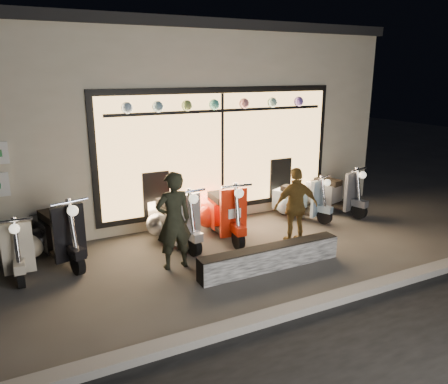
# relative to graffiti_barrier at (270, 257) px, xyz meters

# --- Properties ---
(ground) EXTENTS (40.00, 40.00, 0.00)m
(ground) POSITION_rel_graffiti_barrier_xyz_m (-0.41, 0.65, -0.20)
(ground) COLOR #383533
(ground) RESTS_ON ground
(kerb) EXTENTS (40.00, 0.25, 0.12)m
(kerb) POSITION_rel_graffiti_barrier_xyz_m (-0.41, -1.35, -0.14)
(kerb) COLOR slate
(kerb) RESTS_ON ground
(shop_building) EXTENTS (10.20, 6.23, 4.20)m
(shop_building) POSITION_rel_graffiti_barrier_xyz_m (-0.41, 5.63, 1.90)
(shop_building) COLOR beige
(shop_building) RESTS_ON ground
(graffiti_barrier) EXTENTS (2.56, 0.28, 0.40)m
(graffiti_barrier) POSITION_rel_graffiti_barrier_xyz_m (0.00, 0.00, 0.00)
(graffiti_barrier) COLOR black
(graffiti_barrier) RESTS_ON ground
(scooter_silver) EXTENTS (0.64, 1.61, 1.15)m
(scooter_silver) POSITION_rel_graffiti_barrier_xyz_m (-1.03, 1.89, 0.26)
(scooter_silver) COLOR black
(scooter_silver) RESTS_ON ground
(scooter_red) EXTENTS (0.60, 1.63, 1.16)m
(scooter_red) POSITION_rel_graffiti_barrier_xyz_m (-0.01, 1.81, 0.27)
(scooter_red) COLOR black
(scooter_red) RESTS_ON ground
(scooter_black) EXTENTS (0.80, 1.65, 1.18)m
(scooter_black) POSITION_rel_graffiti_barrier_xyz_m (-3.12, 2.05, 0.27)
(scooter_black) COLOR black
(scooter_black) RESTS_ON ground
(scooter_cream) EXTENTS (0.47, 1.44, 1.03)m
(scooter_cream) POSITION_rel_graffiti_barrier_xyz_m (-3.73, 1.90, 0.21)
(scooter_cream) COLOR black
(scooter_cream) RESTS_ON ground
(scooter_blue) EXTENTS (0.82, 1.36, 1.00)m
(scooter_blue) POSITION_rel_graffiti_barrier_xyz_m (1.94, 2.00, 0.20)
(scooter_blue) COLOR black
(scooter_blue) RESTS_ON ground
(scooter_grey) EXTENTS (0.77, 1.53, 1.09)m
(scooter_grey) POSITION_rel_graffiti_barrier_xyz_m (2.92, 2.02, 0.24)
(scooter_grey) COLOR black
(scooter_grey) RESTS_ON ground
(man) EXTENTS (0.60, 0.40, 1.66)m
(man) POSITION_rel_graffiti_barrier_xyz_m (-1.40, 0.77, 0.63)
(man) COLOR black
(man) RESTS_ON ground
(woman) EXTENTS (0.92, 0.53, 1.48)m
(woman) POSITION_rel_graffiti_barrier_xyz_m (1.03, 0.75, 0.54)
(woman) COLOR brown
(woman) RESTS_ON ground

